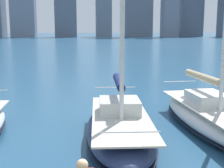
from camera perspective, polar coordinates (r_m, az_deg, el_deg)
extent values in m
cube|color=slate|center=(182.06, 14.12, 14.57)|extent=(12.37, 10.60, 38.59)
cube|color=slate|center=(162.69, -1.56, 12.00)|extent=(7.69, 9.80, 19.23)
cube|color=slate|center=(159.33, -8.47, 13.16)|extent=(10.60, 7.27, 26.06)
ellipsoid|color=white|center=(14.50, 17.77, -6.14)|extent=(2.99, 8.86, 0.95)
ellipsoid|color=black|center=(14.58, 17.72, -7.13)|extent=(3.01, 8.91, 0.10)
cube|color=beige|center=(14.37, 17.88, -4.21)|extent=(2.49, 7.79, 0.06)
cube|color=silver|center=(14.76, 17.04, -2.57)|extent=(1.59, 2.01, 0.55)
cylinder|color=silver|center=(15.19, 16.11, 0.81)|extent=(0.35, 3.66, 0.12)
cylinder|color=#C6B284|center=(15.18, 16.14, 1.26)|extent=(0.53, 3.38, 0.32)
cylinder|color=silver|center=(17.77, 12.29, 0.46)|extent=(1.84, 0.15, 0.04)
ellipsoid|color=navy|center=(12.40, 1.52, -8.28)|extent=(3.00, 7.53, 1.01)
ellipsoid|color=black|center=(12.49, 1.52, -9.49)|extent=(3.01, 7.57, 0.10)
cube|color=beige|center=(12.24, 1.53, -5.91)|extent=(2.48, 6.62, 0.06)
cube|color=silver|center=(12.59, 1.39, -4.02)|extent=(1.67, 1.70, 0.55)
cylinder|color=silver|center=(11.24, 1.86, 14.18)|extent=(0.16, 0.16, 8.29)
cylinder|color=silver|center=(12.97, 1.22, -0.09)|extent=(0.26, 3.12, 0.12)
cylinder|color=navy|center=(12.95, 1.22, 0.43)|extent=(0.45, 2.88, 0.32)
cylinder|color=silver|center=(8.85, 3.26, -8.79)|extent=(1.73, 0.12, 0.04)
cylinder|color=silver|center=(15.36, 0.59, -0.60)|extent=(2.00, 0.13, 0.04)
sphere|color=tan|center=(5.67, -5.47, -14.51)|extent=(0.21, 0.21, 0.21)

